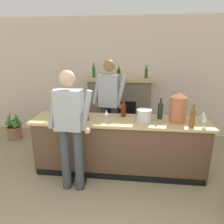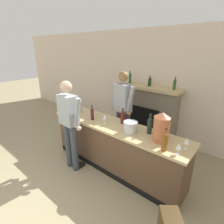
# 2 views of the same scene
# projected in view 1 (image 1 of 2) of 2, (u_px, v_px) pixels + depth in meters

# --- Properties ---
(wall_back_panel) EXTENTS (12.00, 0.07, 2.75)m
(wall_back_panel) POSITION_uv_depth(u_px,v_px,m) (123.00, 78.00, 4.77)
(wall_back_panel) COLOR beige
(wall_back_panel) RESTS_ON ground_plane
(bar_counter) EXTENTS (2.84, 0.65, 0.93)m
(bar_counter) POSITION_uv_depth(u_px,v_px,m) (119.00, 145.00, 3.36)
(bar_counter) COLOR brown
(bar_counter) RESTS_ON ground_plane
(fireplace_stone) EXTENTS (1.56, 0.52, 1.74)m
(fireplace_stone) POSITION_uv_depth(u_px,v_px,m) (119.00, 107.00, 4.72)
(fireplace_stone) COLOR #786F5C
(fireplace_stone) RESTS_ON ground_plane
(potted_plant_corner) EXTENTS (0.37, 0.36, 0.68)m
(potted_plant_corner) POSITION_uv_depth(u_px,v_px,m) (14.00, 127.00, 4.69)
(potted_plant_corner) COLOR #9A6446
(potted_plant_corner) RESTS_ON ground_plane
(person_customer) EXTENTS (0.66, 0.31, 1.76)m
(person_customer) POSITION_uv_depth(u_px,v_px,m) (70.00, 128.00, 2.76)
(person_customer) COLOR #3A4249
(person_customer) RESTS_ON ground_plane
(person_bartender) EXTENTS (0.65, 0.35, 1.85)m
(person_bartender) POSITION_uv_depth(u_px,v_px,m) (109.00, 105.00, 3.74)
(person_bartender) COLOR #3E3A46
(person_bartender) RESTS_ON ground_plane
(copper_dispenser) EXTENTS (0.25, 0.29, 0.47)m
(copper_dispenser) POSITION_uv_depth(u_px,v_px,m) (178.00, 107.00, 3.06)
(copper_dispenser) COLOR #B0623E
(copper_dispenser) RESTS_ON bar_counter
(ice_bucket_steel) EXTENTS (0.24, 0.24, 0.20)m
(ice_bucket_steel) POSITION_uv_depth(u_px,v_px,m) (144.00, 116.00, 3.09)
(ice_bucket_steel) COLOR silver
(ice_bucket_steel) RESTS_ON bar_counter
(wine_bottle_rose_blush) EXTENTS (0.08, 0.08, 0.35)m
(wine_bottle_rose_blush) POSITION_uv_depth(u_px,v_px,m) (160.00, 110.00, 3.22)
(wine_bottle_rose_blush) COLOR #1F2C27
(wine_bottle_rose_blush) RESTS_ON bar_counter
(wine_bottle_chardonnay_pale) EXTENTS (0.07, 0.07, 0.35)m
(wine_bottle_chardonnay_pale) POSITION_uv_depth(u_px,v_px,m) (59.00, 108.00, 3.34)
(wine_bottle_chardonnay_pale) COLOR #AAADB2
(wine_bottle_chardonnay_pale) RESTS_ON bar_counter
(wine_bottle_riesling_slim) EXTENTS (0.07, 0.07, 0.30)m
(wine_bottle_riesling_slim) POSITION_uv_depth(u_px,v_px,m) (87.00, 112.00, 3.16)
(wine_bottle_riesling_slim) COLOR #4A1827
(wine_bottle_riesling_slim) RESTS_ON bar_counter
(wine_bottle_burgundy_dark) EXTENTS (0.08, 0.08, 0.30)m
(wine_bottle_burgundy_dark) POSITION_uv_depth(u_px,v_px,m) (123.00, 109.00, 3.34)
(wine_bottle_burgundy_dark) COLOR #5A1D13
(wine_bottle_burgundy_dark) RESTS_ON bar_counter
(wine_bottle_cabernet_heavy) EXTENTS (0.08, 0.08, 0.34)m
(wine_bottle_cabernet_heavy) POSITION_uv_depth(u_px,v_px,m) (192.00, 117.00, 2.86)
(wine_bottle_cabernet_heavy) COLOR brown
(wine_bottle_cabernet_heavy) RESTS_ON bar_counter
(wine_glass_by_dispenser) EXTENTS (0.07, 0.07, 0.19)m
(wine_glass_by_dispenser) POSITION_uv_depth(u_px,v_px,m) (204.00, 114.00, 3.06)
(wine_glass_by_dispenser) COLOR silver
(wine_glass_by_dispenser) RESTS_ON bar_counter
(wine_glass_front_right) EXTENTS (0.08, 0.08, 0.17)m
(wine_glass_front_right) POSITION_uv_depth(u_px,v_px,m) (106.00, 113.00, 3.16)
(wine_glass_front_right) COLOR silver
(wine_glass_front_right) RESTS_ON bar_counter
(wine_glass_mid_counter) EXTENTS (0.07, 0.07, 0.17)m
(wine_glass_mid_counter) POSITION_uv_depth(u_px,v_px,m) (205.00, 119.00, 2.88)
(wine_glass_mid_counter) COLOR silver
(wine_glass_mid_counter) RESTS_ON bar_counter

